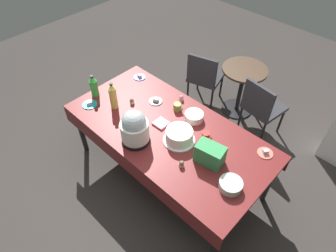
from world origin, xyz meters
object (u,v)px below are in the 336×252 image
at_px(dessert_plate_teal, 90,104).
at_px(soda_bottle_ginger_ale, 113,96).
at_px(potluck_table, 168,133).
at_px(slow_cooker, 135,128).
at_px(coffee_mug_olive, 178,107).
at_px(soda_bottle_lime_soda, 94,86).
at_px(cupcake_rose, 181,98).
at_px(maroon_chair_right, 261,105).
at_px(cupcake_lemon, 181,164).
at_px(maroon_chair_left, 204,75).
at_px(dessert_plate_cobalt, 140,77).
at_px(glass_salad_bowl, 231,185).
at_px(cupcake_berry, 132,101).
at_px(dessert_plate_coral, 265,153).
at_px(ceramic_snack_bowl, 194,116).
at_px(coffee_mug_red, 206,136).
at_px(dessert_plate_charcoal, 156,101).
at_px(round_cafe_table, 242,82).
at_px(frosted_layer_cake, 179,136).
at_px(soda_carton, 210,154).

height_order(dessert_plate_teal, soda_bottle_ginger_ale, soda_bottle_ginger_ale).
bearing_deg(potluck_table, slow_cooker, -111.04).
relative_size(soda_bottle_ginger_ale, coffee_mug_olive, 2.64).
xyz_separation_m(slow_cooker, soda_bottle_lime_soda, (-0.87, 0.15, -0.05)).
height_order(cupcake_rose, maroon_chair_right, maroon_chair_right).
distance_m(cupcake_lemon, maroon_chair_right, 1.57).
bearing_deg(maroon_chair_left, dessert_plate_cobalt, -111.32).
bearing_deg(glass_salad_bowl, cupcake_berry, 174.29).
bearing_deg(slow_cooker, soda_bottle_lime_soda, 170.33).
distance_m(cupcake_berry, maroon_chair_left, 1.32).
height_order(dessert_plate_coral, maroon_chair_left, maroon_chair_left).
bearing_deg(cupcake_rose, coffee_mug_olive, -62.64).
bearing_deg(cupcake_rose, maroon_chair_right, 54.94).
height_order(dessert_plate_cobalt, maroon_chair_left, maroon_chair_left).
xyz_separation_m(ceramic_snack_bowl, dessert_plate_teal, (-1.00, -0.63, -0.03)).
bearing_deg(maroon_chair_right, coffee_mug_red, -91.16).
height_order(potluck_table, slow_cooker, slow_cooker).
bearing_deg(dessert_plate_cobalt, ceramic_snack_bowl, -6.05).
xyz_separation_m(ceramic_snack_bowl, cupcake_berry, (-0.67, -0.29, -0.01)).
bearing_deg(dessert_plate_charcoal, glass_salad_bowl, -15.44).
bearing_deg(dessert_plate_cobalt, round_cafe_table, 53.39).
relative_size(soda_bottle_lime_soda, maroon_chair_left, 0.32).
height_order(frosted_layer_cake, dessert_plate_coral, frosted_layer_cake).
bearing_deg(glass_salad_bowl, dessert_plate_cobalt, 162.98).
bearing_deg(round_cafe_table, frosted_layer_cake, -81.47).
distance_m(coffee_mug_olive, maroon_chair_left, 1.12).
height_order(frosted_layer_cake, cupcake_lemon, frosted_layer_cake).
xyz_separation_m(soda_bottle_lime_soda, soda_carton, (1.55, 0.15, -0.03)).
xyz_separation_m(dessert_plate_cobalt, soda_bottle_ginger_ale, (0.21, -0.56, 0.14)).
height_order(potluck_table, round_cafe_table, potluck_table).
relative_size(dessert_plate_teal, soda_bottle_ginger_ale, 0.51).
distance_m(slow_cooker, dessert_plate_teal, 0.79).
bearing_deg(maroon_chair_right, soda_bottle_lime_soda, -133.09).
height_order(dessert_plate_charcoal, coffee_mug_red, coffee_mug_red).
distance_m(frosted_layer_cake, glass_salad_bowl, 0.70).
distance_m(potluck_table, soda_carton, 0.58).
bearing_deg(soda_bottle_ginger_ale, coffee_mug_red, 17.23).
distance_m(soda_carton, maroon_chair_right, 1.38).
height_order(dessert_plate_cobalt, cupcake_rose, cupcake_rose).
relative_size(slow_cooker, soda_bottle_lime_soda, 1.37).
xyz_separation_m(potluck_table, soda_carton, (0.56, -0.03, 0.16)).
distance_m(glass_salad_bowl, dessert_plate_teal, 1.78).
bearing_deg(frosted_layer_cake, potluck_table, 170.23).
xyz_separation_m(ceramic_snack_bowl, dessert_plate_charcoal, (-0.50, -0.08, -0.03)).
bearing_deg(soda_bottle_lime_soda, frosted_layer_cake, 7.31).
relative_size(potluck_table, cupcake_lemon, 32.59).
xyz_separation_m(dessert_plate_charcoal, cupcake_rose, (0.20, 0.22, 0.02)).
relative_size(potluck_table, frosted_layer_cake, 6.81).
bearing_deg(soda_bottle_lime_soda, coffee_mug_olive, 28.76).
bearing_deg(round_cafe_table, glass_salad_bowl, -60.85).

